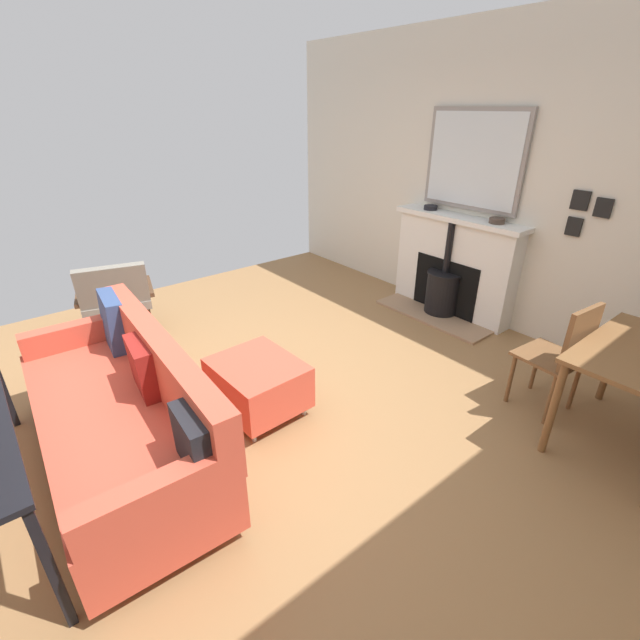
% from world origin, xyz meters
% --- Properties ---
extents(ground_plane, '(5.75, 5.63, 0.01)m').
position_xyz_m(ground_plane, '(0.00, 0.00, -0.00)').
color(ground_plane, olive).
extents(wall_left, '(0.12, 5.63, 2.84)m').
position_xyz_m(wall_left, '(-2.87, 0.00, 1.42)').
color(wall_left, beige).
rests_on(wall_left, ground).
extents(fireplace, '(0.60, 1.46, 1.07)m').
position_xyz_m(fireplace, '(-2.66, -0.10, 0.48)').
color(fireplace, '#9E7A5B').
rests_on(fireplace, ground).
extents(mirror_over_mantel, '(0.04, 1.07, 0.95)m').
position_xyz_m(mirror_over_mantel, '(-2.79, -0.10, 1.61)').
color(mirror_over_mantel, gray).
extents(mantel_bowl_near, '(0.15, 0.15, 0.05)m').
position_xyz_m(mantel_bowl_near, '(-2.69, -0.48, 1.10)').
color(mantel_bowl_near, black).
rests_on(mantel_bowl_near, fireplace).
extents(mantel_bowl_far, '(0.15, 0.15, 0.05)m').
position_xyz_m(mantel_bowl_far, '(-2.69, 0.31, 1.10)').
color(mantel_bowl_far, '#47382D').
rests_on(mantel_bowl_far, fireplace).
extents(sofa, '(0.88, 2.04, 0.85)m').
position_xyz_m(sofa, '(0.83, 0.01, 0.36)').
color(sofa, '#B2B2B7').
rests_on(sofa, ground).
extents(ottoman, '(0.58, 0.67, 0.42)m').
position_xyz_m(ottoman, '(-0.08, 0.11, 0.25)').
color(ottoman, '#B2B2B7').
rests_on(ottoman, ground).
extents(armchair_accent, '(0.79, 0.73, 0.81)m').
position_xyz_m(armchair_accent, '(0.36, -1.72, 0.46)').
color(armchair_accent, '#4C3321').
rests_on(armchair_accent, ground).
extents(dining_chair_near_fireplace, '(0.44, 0.44, 0.89)m').
position_xyz_m(dining_chair_near_fireplace, '(-1.78, 1.49, 0.52)').
color(dining_chair_near_fireplace, brown).
rests_on(dining_chair_near_fireplace, ground).
extents(photo_gallery_row, '(0.02, 0.32, 0.38)m').
position_xyz_m(photo_gallery_row, '(-2.80, 1.02, 1.29)').
color(photo_gallery_row, black).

